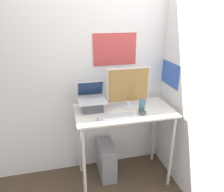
{
  "coord_description": "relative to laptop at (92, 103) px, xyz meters",
  "views": [
    {
      "loc": [
        -0.65,
        -1.81,
        1.97
      ],
      "look_at": [
        -0.14,
        0.29,
        1.12
      ],
      "focal_mm": 35.0,
      "sensor_mm": 36.0,
      "label": 1
    }
  ],
  "objects": [
    {
      "name": "mouse",
      "position": [
        0.02,
        -0.23,
        -0.08
      ],
      "size": [
        0.04,
        0.06,
        0.03
      ],
      "color": "#99999E",
      "rests_on": "desk"
    },
    {
      "name": "laptop",
      "position": [
        0.0,
        0.0,
        0.0
      ],
      "size": [
        0.3,
        0.28,
        0.31
      ],
      "color": "#4C4C51",
      "rests_on": "desk"
    },
    {
      "name": "keyboard",
      "position": [
        0.24,
        -0.21,
        -0.08
      ],
      "size": [
        0.34,
        0.13,
        0.02
      ],
      "color": "silver",
      "rests_on": "desk"
    },
    {
      "name": "computer_tower",
      "position": [
        0.16,
        0.04,
        -0.81
      ],
      "size": [
        0.18,
        0.42,
        0.43
      ],
      "color": "gray",
      "rests_on": "ground_plane"
    },
    {
      "name": "monitor",
      "position": [
        0.41,
        -0.0,
        0.14
      ],
      "size": [
        0.48,
        0.16,
        0.46
      ],
      "color": "silver",
      "rests_on": "desk"
    },
    {
      "name": "wall_back",
      "position": [
        0.34,
        0.3,
        0.27
      ],
      "size": [
        6.0,
        0.06,
        2.6
      ],
      "color": "silver",
      "rests_on": "ground_plane"
    },
    {
      "name": "cell_phone",
      "position": [
        0.5,
        -0.21,
        -0.05
      ],
      "size": [
        0.08,
        0.08,
        0.18
      ],
      "color": "#4C4C51",
      "rests_on": "desk"
    },
    {
      "name": "wall_side_right",
      "position": [
        0.98,
        -0.36,
        0.27
      ],
      "size": [
        0.06,
        6.0,
        2.6
      ],
      "color": "silver",
      "rests_on": "ground_plane"
    },
    {
      "name": "desk",
      "position": [
        0.34,
        -0.07,
        -0.23
      ],
      "size": [
        1.09,
        0.58,
        0.94
      ],
      "color": "beige",
      "rests_on": "ground_plane"
    }
  ]
}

